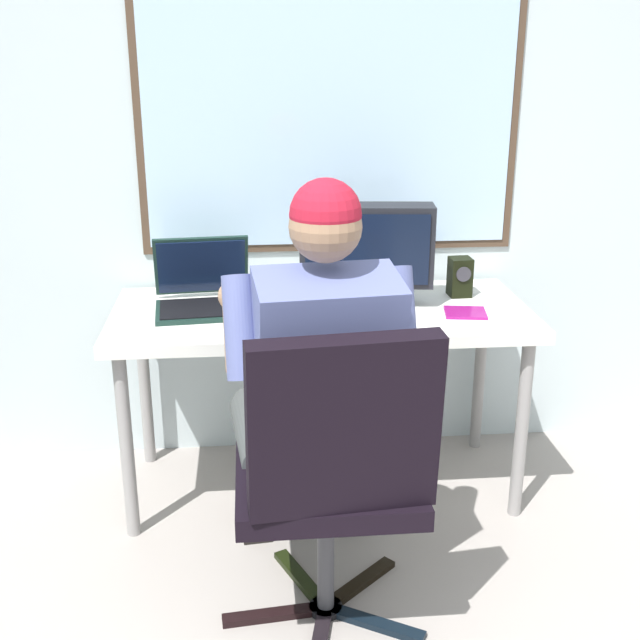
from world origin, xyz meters
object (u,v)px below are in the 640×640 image
Objects in this scene: person_seated at (317,383)px; laptop at (203,289)px; wine_glass at (292,297)px; desk_speaker at (460,277)px; office_chair at (334,464)px; cd_case at (465,313)px; crt_monitor at (366,249)px; desk at (321,326)px.

laptop is at bearing 118.73° from person_seated.
wine_glass and desk_speaker have the same top height.
office_chair reaches higher than desk_speaker.
wine_glass is at bearing -175.51° from cd_case.
crt_monitor is (0.21, 0.86, 0.37)m from office_chair.
laptop reaches higher than wine_glass.
office_chair reaches higher than wine_glass.
laptop is at bearing 176.54° from crt_monitor.
cd_case is (0.56, 0.47, 0.04)m from person_seated.
laptop reaches higher than desk_speaker.
crt_monitor reaches higher than cd_case.
desk is 1.15× the size of person_seated.
person_seated is at bearing -140.14° from cd_case.
desk is at bearing 168.15° from cd_case.
laptop is 2.53× the size of desk_speaker.
person_seated is 0.73m from cd_case.
desk is 0.58m from person_seated.
laptop is at bearing 112.75° from office_chair.
wine_glass is 1.00× the size of desk_speaker.
person_seated is at bearing -83.83° from wine_glass.
office_chair is at bearing -84.99° from person_seated.
wine_glass is (-0.11, -0.15, 0.16)m from desk.
wine_glass reaches higher than desk.
wine_glass is at bearing 96.17° from person_seated.
wine_glass is at bearing -126.18° from desk.
person_seated is 8.86× the size of desk_speaker.
person_seated is 2.68× the size of crt_monitor.
crt_monitor reaches higher than desk.
desk_speaker is at bearing 22.28° from wine_glass.
office_chair is 0.72m from wine_glass.
office_chair reaches higher than desk.
office_chair is 6.59× the size of desk_speaker.
person_seated reaches higher than laptop.
desk is 0.56m from desk_speaker.
wine_glass is at bearing -157.72° from desk_speaker.
cd_case is at bearing 53.09° from office_chair.
laptop is (-0.37, 0.89, 0.22)m from office_chair.
desk is at bearing -168.18° from desk_speaker.
wine_glass is 0.91× the size of cd_case.
wine_glass is 0.61m from cd_case.
desk is 10.18× the size of desk_speaker.
desk is 1.55× the size of office_chair.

